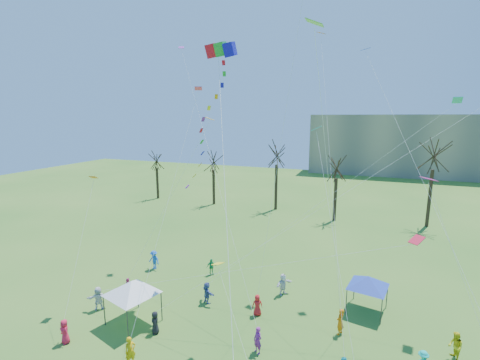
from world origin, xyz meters
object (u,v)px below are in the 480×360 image
at_px(distant_building, 437,146).
at_px(big_box_kite, 211,128).
at_px(canopy_tent_blue, 368,282).
at_px(canopy_tent_white, 132,287).

distance_m(distant_building, big_box_kite, 80.07).
height_order(big_box_kite, canopy_tent_blue, big_box_kite).
bearing_deg(canopy_tent_white, distant_building, 68.02).
xyz_separation_m(canopy_tent_white, canopy_tent_blue, (15.54, 7.47, -0.34)).
xyz_separation_m(big_box_kite, canopy_tent_blue, (9.67, 6.52, -11.42)).
xyz_separation_m(distant_building, canopy_tent_white, (-30.97, -76.72, -4.77)).
bearing_deg(canopy_tent_blue, big_box_kite, -146.00).
distance_m(big_box_kite, canopy_tent_white, 12.57).
xyz_separation_m(big_box_kite, canopy_tent_white, (-5.87, -0.95, -11.08)).
height_order(distant_building, canopy_tent_white, distant_building).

